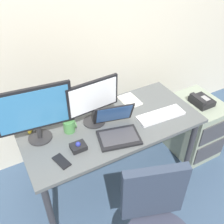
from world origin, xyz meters
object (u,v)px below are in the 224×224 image
paper_notepad (130,100)px  monitor_side (93,100)px  desk_phone (201,101)px  monitor_main (34,112)px  cell_phone (62,161)px  trackball_mouse (78,147)px  laptop (117,129)px  banana (30,126)px  file_cabinet (194,126)px  coffee_mug (69,126)px  keyboard (161,115)px

paper_notepad → monitor_side: bearing=-164.7°
desk_phone → paper_notepad: (-0.65, 0.24, 0.07)m
monitor_side → monitor_main: bearing=176.7°
desk_phone → cell_phone: 1.45m
monitor_main → monitor_side: size_ratio=1.27×
monitor_main → trackball_mouse: bearing=-48.9°
laptop → banana: 0.69m
paper_notepad → file_cabinet: bearing=-19.1°
coffee_mug → cell_phone: 0.32m
desk_phone → monitor_main: 1.54m
file_cabinet → paper_notepad: (-0.66, 0.23, 0.42)m
keyboard → paper_notepad: (-0.11, 0.31, -0.01)m
monitor_side → keyboard: bearing=-21.1°
file_cabinet → keyboard: size_ratio=1.46×
keyboard → paper_notepad: size_ratio=2.01×
desk_phone → keyboard: bearing=-172.8°
trackball_mouse → cell_phone: bearing=-159.1°
monitor_side → trackball_mouse: bearing=-136.8°
paper_notepad → monitor_main: bearing=-174.2°
banana → trackball_mouse: bearing=-58.3°
monitor_main → keyboard: monitor_main is taller
paper_notepad → banana: 0.89m
desk_phone → trackball_mouse: trackball_mouse is taller
coffee_mug → cell_phone: bearing=-121.8°
monitor_main → keyboard: (0.96, -0.23, -0.24)m
monitor_main → coffee_mug: bearing=-7.3°
monitor_side → coffee_mug: size_ratio=4.27×
monitor_side → keyboard: (0.52, -0.20, -0.21)m
banana → coffee_mug: bearing=-35.4°
monitor_side → paper_notepad: size_ratio=2.07×
desk_phone → paper_notepad: size_ratio=0.96×
file_cabinet → trackball_mouse: bearing=-175.6°
monitor_main → trackball_mouse: 0.39m
keyboard → banana: (-1.00, 0.38, 0.01)m
paper_notepad → banana: size_ratio=1.09×
paper_notepad → keyboard: bearing=-70.4°
monitor_side → keyboard: monitor_side is taller
file_cabinet → laptop: size_ratio=1.62×
trackball_mouse → paper_notepad: 0.72m
trackball_mouse → paper_notepad: size_ratio=0.53×
trackball_mouse → desk_phone: bearing=3.7°
keyboard → monitor_main: bearing=166.7°
trackball_mouse → coffee_mug: bearing=85.5°
monitor_main → monitor_side: 0.44m
laptop → cell_phone: 0.48m
desk_phone → monitor_side: (-1.06, 0.13, 0.29)m
file_cabinet → monitor_side: (-1.07, 0.12, 0.63)m
file_cabinet → banana: bearing=169.1°
desk_phone → monitor_side: bearing=172.9°
file_cabinet → paper_notepad: bearing=160.9°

